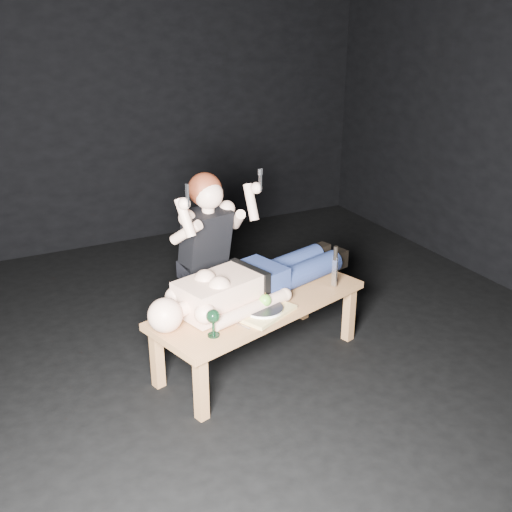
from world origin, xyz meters
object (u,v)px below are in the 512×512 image
at_px(kneeling_woman, 200,254).
at_px(serving_tray, 263,312).
at_px(table, 259,332).
at_px(carving_knife, 335,267).
at_px(lying_man, 255,277).
at_px(goblet, 213,323).

bearing_deg(kneeling_woman, serving_tray, -88.54).
distance_m(kneeling_woman, serving_tray, 0.71).
distance_m(table, carving_knife, 0.66).
height_order(table, serving_tray, serving_tray).
relative_size(lying_man, kneeling_woman, 1.18).
xyz_separation_m(lying_man, carving_knife, (0.53, -0.14, 0.02)).
bearing_deg(table, lying_man, 62.46).
bearing_deg(lying_man, kneeling_woman, 101.56).
xyz_separation_m(table, serving_tray, (-0.05, -0.15, 0.24)).
xyz_separation_m(goblet, carving_knife, (0.98, 0.23, 0.07)).
height_order(serving_tray, goblet, goblet).
xyz_separation_m(table, carving_knife, (0.55, -0.04, 0.38)).
bearing_deg(carving_knife, kneeling_woman, 127.16).
relative_size(table, lying_man, 0.99).
bearing_deg(kneeling_woman, carving_knife, -47.73).
distance_m(serving_tray, goblet, 0.41).
height_order(lying_man, carving_knife, carving_knife).
height_order(lying_man, kneeling_woman, kneeling_woman).
bearing_deg(serving_tray, carving_knife, 10.72).
distance_m(table, lying_man, 0.37).
bearing_deg(carving_knife, table, 159.57).
distance_m(lying_man, kneeling_woman, 0.48).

